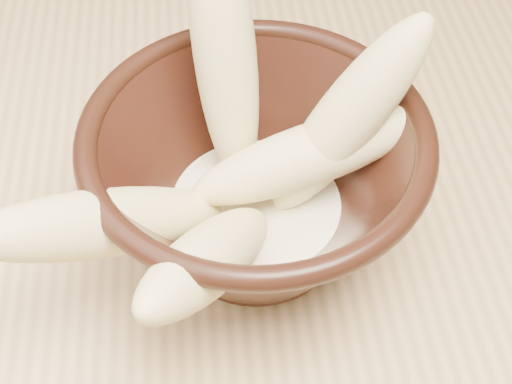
{
  "coord_description": "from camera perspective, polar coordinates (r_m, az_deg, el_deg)",
  "views": [
    {
      "loc": [
        0.21,
        -0.44,
        1.16
      ],
      "look_at": [
        0.24,
        -0.15,
        0.81
      ],
      "focal_mm": 50.0,
      "sensor_mm": 36.0,
      "label": 1
    }
  ],
  "objects": [
    {
      "name": "banana_left",
      "position": [
        0.41,
        -11.64,
        -2.39
      ],
      "size": [
        0.16,
        0.13,
        0.13
      ],
      "primitive_type": "ellipsoid",
      "rotation": [
        1.0,
        0.0,
        -0.99
      ],
      "color": "#DCD282",
      "rests_on": "bowl"
    },
    {
      "name": "milk_puddle",
      "position": [
        0.47,
        -0.0,
        -1.44
      ],
      "size": [
        0.12,
        0.12,
        0.02
      ],
      "primitive_type": "cylinder",
      "color": "beige",
      "rests_on": "bowl"
    },
    {
      "name": "banana_upright",
      "position": [
        0.44,
        -2.55,
        11.26
      ],
      "size": [
        0.06,
        0.11,
        0.19
      ],
      "primitive_type": "ellipsoid",
      "rotation": [
        0.37,
        0.0,
        3.3
      ],
      "color": "#DCD282",
      "rests_on": "bowl"
    },
    {
      "name": "bowl",
      "position": [
        0.45,
        -0.0,
        0.81
      ],
      "size": [
        0.21,
        0.21,
        0.12
      ],
      "rotation": [
        0.0,
        0.0,
        0.31
      ],
      "color": "black",
      "rests_on": "table"
    },
    {
      "name": "banana_across",
      "position": [
        0.44,
        4.09,
        2.89
      ],
      "size": [
        0.16,
        0.06,
        0.08
      ],
      "primitive_type": "ellipsoid",
      "rotation": [
        1.32,
        0.0,
        1.7
      ],
      "color": "#DCD282",
      "rests_on": "bowl"
    },
    {
      "name": "banana_right",
      "position": [
        0.43,
        7.28,
        5.82
      ],
      "size": [
        0.13,
        0.07,
        0.15
      ],
      "primitive_type": "ellipsoid",
      "rotation": [
        0.61,
        0.0,
        1.87
      ],
      "color": "#DCD282",
      "rests_on": "bowl"
    },
    {
      "name": "banana_front",
      "position": [
        0.4,
        -3.8,
        -5.42
      ],
      "size": [
        0.11,
        0.15,
        0.11
      ],
      "primitive_type": "ellipsoid",
      "rotation": [
        1.05,
        0.0,
        -0.56
      ],
      "color": "#DCD282",
      "rests_on": "bowl"
    }
  ]
}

